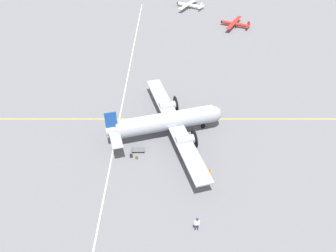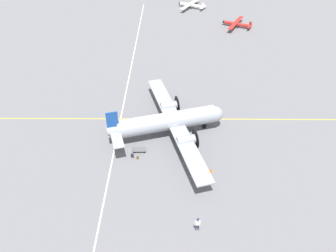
% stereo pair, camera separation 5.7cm
% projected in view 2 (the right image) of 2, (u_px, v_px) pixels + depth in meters
% --- Properties ---
extents(ground_plane, '(300.00, 300.00, 0.00)m').
position_uv_depth(ground_plane, '(168.00, 134.00, 47.99)').
color(ground_plane, slate).
extents(apron_line_eastwest, '(120.00, 0.16, 0.01)m').
position_uv_depth(apron_line_eastwest, '(168.00, 119.00, 50.98)').
color(apron_line_eastwest, gold).
rests_on(apron_line_eastwest, ground_plane).
extents(apron_line_northsouth, '(0.16, 120.00, 0.01)m').
position_uv_depth(apron_line_northsouth, '(117.00, 134.00, 48.02)').
color(apron_line_northsouth, silver).
rests_on(apron_line_northsouth, ground_plane).
extents(airliner_main, '(17.17, 24.55, 5.46)m').
position_uv_depth(airliner_main, '(171.00, 121.00, 46.59)').
color(airliner_main, '#9399A3').
rests_on(airliner_main, ground_plane).
extents(crew_foreground, '(0.63, 0.34, 1.87)m').
position_uv_depth(crew_foreground, '(198.00, 223.00, 34.44)').
color(crew_foreground, navy).
rests_on(crew_foreground, ground_plane).
extents(suitcase_near_door, '(0.35, 0.15, 0.54)m').
position_uv_depth(suitcase_near_door, '(138.00, 158.00, 43.70)').
color(suitcase_near_door, brown).
rests_on(suitcase_near_door, ground_plane).
extents(suitcase_upright_spare, '(0.38, 0.16, 0.65)m').
position_uv_depth(suitcase_upright_spare, '(132.00, 156.00, 43.93)').
color(suitcase_upright_spare, '#232328').
rests_on(suitcase_upright_spare, ground_plane).
extents(baggage_cart, '(1.83, 0.96, 0.56)m').
position_uv_depth(baggage_cart, '(139.00, 150.00, 44.93)').
color(baggage_cart, '#56565B').
rests_on(baggage_cart, ground_plane).
extents(light_aircraft_distant, '(7.81, 9.93, 2.05)m').
position_uv_depth(light_aircraft_distant, '(191.00, 5.00, 92.26)').
color(light_aircraft_distant, white).
rests_on(light_aircraft_distant, ground_plane).
extents(light_aircraft_taxiing, '(7.27, 9.30, 1.92)m').
position_uv_depth(light_aircraft_taxiing, '(236.00, 24.00, 80.88)').
color(light_aircraft_taxiing, '#B2231E').
rests_on(light_aircraft_taxiing, ground_plane).
extents(traffic_cone, '(0.43, 0.43, 0.56)m').
position_uv_depth(traffic_cone, '(211.00, 170.00, 41.82)').
color(traffic_cone, orange).
rests_on(traffic_cone, ground_plane).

